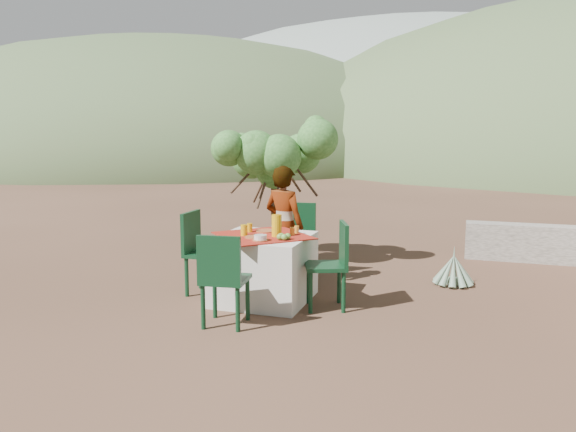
# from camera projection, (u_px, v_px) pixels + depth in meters

# --- Properties ---
(ground) EXTENTS (160.00, 160.00, 0.00)m
(ground) POSITION_uv_depth(u_px,v_px,m) (242.00, 307.00, 6.21)
(ground) COLOR #3D261B
(ground) RESTS_ON ground
(table) EXTENTS (1.30, 1.30, 0.76)m
(table) POSITION_uv_depth(u_px,v_px,m) (263.00, 268.00, 6.40)
(table) COLOR silver
(table) RESTS_ON ground
(chair_far) EXTENTS (0.49, 0.49, 0.99)m
(chair_far) POSITION_uv_depth(u_px,v_px,m) (297.00, 237.00, 7.39)
(chair_far) COLOR black
(chair_far) RESTS_ON ground
(chair_near) EXTENTS (0.48, 0.48, 0.94)m
(chair_near) POSITION_uv_depth(u_px,v_px,m) (223.00, 276.00, 5.49)
(chair_near) COLOR black
(chair_near) RESTS_ON ground
(chair_left) EXTENTS (0.47, 0.47, 0.98)m
(chair_left) POSITION_uv_depth(u_px,v_px,m) (201.00, 248.00, 6.67)
(chair_left) COLOR black
(chair_left) RESTS_ON ground
(chair_right) EXTENTS (0.57, 0.57, 0.95)m
(chair_right) POSITION_uv_depth(u_px,v_px,m) (333.00, 261.00, 6.10)
(chair_right) COLOR black
(chair_right) RESTS_ON ground
(person) EXTENTS (0.63, 0.51, 1.51)m
(person) POSITION_uv_depth(u_px,v_px,m) (284.00, 226.00, 6.98)
(person) COLOR #8C6651
(person) RESTS_ON ground
(shrub_tree) EXTENTS (1.58, 1.55, 1.85)m
(shrub_tree) POSITION_uv_depth(u_px,v_px,m) (280.00, 164.00, 8.01)
(shrub_tree) COLOR #493624
(shrub_tree) RESTS_ON ground
(agave) EXTENTS (0.51, 0.52, 0.55)m
(agave) POSITION_uv_depth(u_px,v_px,m) (453.00, 270.00, 7.08)
(agave) COLOR gray
(agave) RESTS_ON ground
(stone_wall) EXTENTS (2.60, 0.35, 0.55)m
(stone_wall) POSITION_uv_depth(u_px,v_px,m) (558.00, 245.00, 8.25)
(stone_wall) COLOR gray
(stone_wall) RESTS_ON ground
(hill_near_left) EXTENTS (40.00, 40.00, 16.00)m
(hill_near_left) POSITION_uv_depth(u_px,v_px,m) (173.00, 159.00, 39.97)
(hill_near_left) COLOR #3B502D
(hill_near_left) RESTS_ON ground
(hill_far_center) EXTENTS (60.00, 60.00, 24.00)m
(hill_far_center) POSITION_uv_depth(u_px,v_px,m) (408.00, 151.00, 56.27)
(hill_far_center) COLOR slate
(hill_far_center) RESTS_ON ground
(plate_far) EXTENTS (0.24, 0.24, 0.01)m
(plate_far) POSITION_uv_depth(u_px,v_px,m) (266.00, 231.00, 6.58)
(plate_far) COLOR brown
(plate_far) RESTS_ON table
(plate_near) EXTENTS (0.22, 0.22, 0.01)m
(plate_near) POSITION_uv_depth(u_px,v_px,m) (254.00, 237.00, 6.19)
(plate_near) COLOR brown
(plate_near) RESTS_ON table
(glass_far) EXTENTS (0.06, 0.06, 0.10)m
(glass_far) POSITION_uv_depth(u_px,v_px,m) (250.00, 228.00, 6.53)
(glass_far) COLOR #D49E0D
(glass_far) RESTS_ON table
(glass_near) EXTENTS (0.08, 0.08, 0.12)m
(glass_near) POSITION_uv_depth(u_px,v_px,m) (244.00, 230.00, 6.30)
(glass_near) COLOR #D49E0D
(glass_near) RESTS_ON table
(juice_pitcher) EXTENTS (0.11, 0.11, 0.25)m
(juice_pitcher) POSITION_uv_depth(u_px,v_px,m) (277.00, 226.00, 6.24)
(juice_pitcher) COLOR #D49E0D
(juice_pitcher) RESTS_ON table
(bowl_plate) EXTENTS (0.18, 0.18, 0.01)m
(bowl_plate) POSITION_uv_depth(u_px,v_px,m) (260.00, 240.00, 6.02)
(bowl_plate) COLOR brown
(bowl_plate) RESTS_ON table
(white_bowl) EXTENTS (0.14, 0.14, 0.05)m
(white_bowl) POSITION_uv_depth(u_px,v_px,m) (260.00, 237.00, 6.01)
(white_bowl) COLOR silver
(white_bowl) RESTS_ON bowl_plate
(jar_left) EXTENTS (0.06, 0.06, 0.09)m
(jar_left) POSITION_uv_depth(u_px,v_px,m) (292.00, 231.00, 6.34)
(jar_left) COLOR orange
(jar_left) RESTS_ON table
(jar_right) EXTENTS (0.05, 0.05, 0.08)m
(jar_right) POSITION_uv_depth(u_px,v_px,m) (297.00, 229.00, 6.46)
(jar_right) COLOR orange
(jar_right) RESTS_ON table
(napkin_holder) EXTENTS (0.09, 0.06, 0.10)m
(napkin_holder) POSITION_uv_depth(u_px,v_px,m) (277.00, 231.00, 6.33)
(napkin_holder) COLOR silver
(napkin_holder) RESTS_ON table
(fruit_cluster) EXTENTS (0.14, 0.13, 0.07)m
(fruit_cluster) POSITION_uv_depth(u_px,v_px,m) (283.00, 237.00, 6.06)
(fruit_cluster) COLOR #629937
(fruit_cluster) RESTS_ON table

